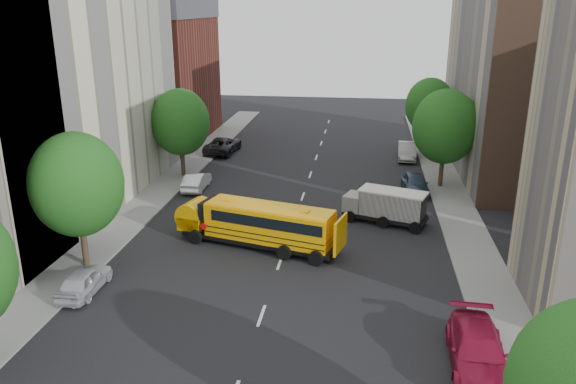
% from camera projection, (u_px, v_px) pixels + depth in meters
% --- Properties ---
extents(ground, '(120.00, 120.00, 0.00)m').
position_uv_depth(ground, '(285.00, 248.00, 34.79)').
color(ground, black).
rests_on(ground, ground).
extents(sidewalk_left, '(3.00, 80.00, 0.12)m').
position_uv_depth(sidewalk_left, '(139.00, 211.00, 40.96)').
color(sidewalk_left, slate).
rests_on(sidewalk_left, ground).
extents(sidewalk_right, '(3.00, 80.00, 0.12)m').
position_uv_depth(sidewalk_right, '(463.00, 227.00, 37.98)').
color(sidewalk_right, slate).
rests_on(sidewalk_right, ground).
extents(lane_markings, '(0.15, 64.00, 0.01)m').
position_uv_depth(lane_markings, '(303.00, 196.00, 44.18)').
color(lane_markings, silver).
rests_on(lane_markings, ground).
extents(building_left_cream, '(10.00, 26.00, 20.00)m').
position_uv_depth(building_left_cream, '(44.00, 70.00, 39.58)').
color(building_left_cream, beige).
rests_on(building_left_cream, ground).
extents(building_left_redbrick, '(10.00, 15.00, 13.00)m').
position_uv_depth(building_left_redbrick, '(158.00, 80.00, 61.35)').
color(building_left_redbrick, maroon).
rests_on(building_left_redbrick, ground).
extents(building_right_far, '(10.00, 22.00, 18.00)m').
position_uv_depth(building_right_far, '(524.00, 70.00, 48.38)').
color(building_right_far, tan).
rests_on(building_right_far, ground).
extents(building_right_sidewall, '(10.10, 0.30, 18.00)m').
position_uv_depth(building_right_sidewall, '(566.00, 88.00, 38.05)').
color(building_right_sidewall, brown).
rests_on(building_right_sidewall, ground).
extents(street_tree_1, '(5.12, 5.12, 7.90)m').
position_uv_depth(street_tree_1, '(77.00, 185.00, 30.89)').
color(street_tree_1, '#38281C').
rests_on(street_tree_1, ground).
extents(street_tree_2, '(4.99, 4.99, 7.71)m').
position_uv_depth(street_tree_2, '(180.00, 122.00, 47.83)').
color(street_tree_2, '#38281C').
rests_on(street_tree_2, ground).
extents(street_tree_4, '(5.25, 5.25, 8.10)m').
position_uv_depth(street_tree_4, '(445.00, 127.00, 44.90)').
color(street_tree_4, '#38281C').
rests_on(street_tree_4, ground).
extents(street_tree_5, '(4.86, 4.86, 7.51)m').
position_uv_depth(street_tree_5, '(430.00, 106.00, 56.29)').
color(street_tree_5, '#38281C').
rests_on(street_tree_5, ground).
extents(school_bus, '(10.16, 4.74, 2.80)m').
position_uv_depth(school_bus, '(258.00, 222.00, 34.70)').
color(school_bus, black).
rests_on(school_bus, ground).
extents(safari_truck, '(5.91, 3.65, 2.39)m').
position_uv_depth(safari_truck, '(386.00, 205.00, 38.51)').
color(safari_truck, black).
rests_on(safari_truck, ground).
extents(parked_car_0, '(1.65, 4.05, 1.37)m').
position_uv_depth(parked_car_0, '(84.00, 281.00, 29.29)').
color(parked_car_0, silver).
rests_on(parked_car_0, ground).
extents(parked_car_1, '(1.57, 4.26, 1.39)m').
position_uv_depth(parked_car_1, '(196.00, 181.00, 45.70)').
color(parked_car_1, white).
rests_on(parked_car_1, ground).
extents(parked_car_2, '(3.04, 5.94, 1.61)m').
position_uv_depth(parked_car_2, '(223.00, 145.00, 57.01)').
color(parked_car_2, black).
rests_on(parked_car_2, ground).
extents(parked_car_3, '(2.51, 5.64, 1.61)m').
position_uv_depth(parked_car_3, '(477.00, 351.00, 23.15)').
color(parked_car_3, maroon).
rests_on(parked_car_3, ground).
extents(parked_car_4, '(2.21, 4.67, 1.55)m').
position_uv_depth(parked_car_4, '(415.00, 183.00, 44.88)').
color(parked_car_4, '#33435A').
rests_on(parked_car_4, ground).
extents(parked_car_5, '(1.91, 4.95, 1.61)m').
position_uv_depth(parked_car_5, '(407.00, 151.00, 54.66)').
color(parked_car_5, gray).
rests_on(parked_car_5, ground).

